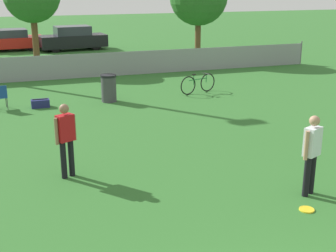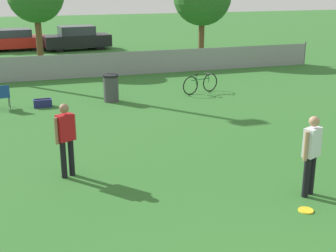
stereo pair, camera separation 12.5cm
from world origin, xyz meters
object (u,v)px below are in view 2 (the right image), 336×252
at_px(gear_bag_sideline, 43,103).
at_px(trash_bin, 111,88).
at_px(parked_car_red, 13,40).
at_px(parked_car_dark, 77,38).
at_px(player_receiver_white, 311,151).
at_px(player_thrower_red, 66,135).
at_px(bicycle_sideline, 200,84).
at_px(frisbee_disc, 306,210).
at_px(folding_chair_sideline, 3,95).

bearing_deg(gear_bag_sideline, trash_bin, 1.04).
height_order(parked_car_red, parked_car_dark, parked_car_dark).
relative_size(parked_car_red, parked_car_dark, 1.03).
xyz_separation_m(trash_bin, parked_car_dark, (0.64, 14.05, 0.23)).
relative_size(player_receiver_white, player_thrower_red, 1.00).
relative_size(player_thrower_red, parked_car_dark, 0.39).
height_order(bicycle_sideline, gear_bag_sideline, bicycle_sideline).
bearing_deg(parked_car_dark, bicycle_sideline, -83.30).
xyz_separation_m(player_receiver_white, trash_bin, (-2.26, 9.07, -0.47)).
xyz_separation_m(player_receiver_white, parked_car_dark, (-1.61, 23.12, -0.25)).
relative_size(frisbee_disc, gear_bag_sideline, 0.47).
height_order(player_receiver_white, trash_bin, player_receiver_white).
bearing_deg(player_receiver_white, trash_bin, 79.53).
height_order(player_thrower_red, gear_bag_sideline, player_thrower_red).
bearing_deg(folding_chair_sideline, frisbee_disc, 112.82).
height_order(player_thrower_red, bicycle_sideline, player_thrower_red).
bearing_deg(trash_bin, player_receiver_white, -76.03).
height_order(frisbee_disc, bicycle_sideline, bicycle_sideline).
bearing_deg(gear_bag_sideline, player_receiver_white, -62.42).
xyz_separation_m(frisbee_disc, parked_car_red, (-5.10, 24.73, 0.64)).
bearing_deg(frisbee_disc, bicycle_sideline, 79.76).
bearing_deg(bicycle_sideline, gear_bag_sideline, 164.94).
bearing_deg(parked_car_dark, gear_bag_sideline, -107.79).
xyz_separation_m(player_thrower_red, frisbee_disc, (4.14, -3.12, -0.96)).
xyz_separation_m(frisbee_disc, folding_chair_sideline, (-5.57, 9.74, 0.48)).
distance_m(bicycle_sideline, parked_car_red, 16.38).
distance_m(player_receiver_white, parked_car_dark, 23.18).
relative_size(player_thrower_red, gear_bag_sideline, 2.74).
height_order(frisbee_disc, folding_chair_sideline, folding_chair_sideline).
distance_m(player_receiver_white, parked_car_red, 24.77).
bearing_deg(player_receiver_white, gear_bag_sideline, 93.14).
relative_size(folding_chair_sideline, bicycle_sideline, 0.51).
height_order(folding_chair_sideline, parked_car_dark, parked_car_dark).
bearing_deg(parked_car_red, trash_bin, -82.71).
bearing_deg(trash_bin, frisbee_disc, -79.30).
distance_m(bicycle_sideline, parked_car_dark, 14.16).
bearing_deg(bicycle_sideline, parked_car_red, 97.38).
relative_size(folding_chair_sideline, parked_car_red, 0.19).
height_order(player_receiver_white, player_thrower_red, same).
height_order(player_thrower_red, folding_chair_sideline, player_thrower_red).
xyz_separation_m(player_thrower_red, gear_bag_sideline, (-0.14, 6.49, -0.83)).
bearing_deg(parked_car_red, gear_bag_sideline, -91.87).
height_order(frisbee_disc, parked_car_red, parked_car_red).
xyz_separation_m(player_receiver_white, gear_bag_sideline, (-4.71, 9.02, -0.83)).
bearing_deg(gear_bag_sideline, bicycle_sideline, 2.42).
distance_m(player_thrower_red, bicycle_sideline, 9.00).
distance_m(bicycle_sideline, gear_bag_sideline, 6.08).
height_order(player_receiver_white, parked_car_dark, player_receiver_white).
height_order(player_receiver_white, bicycle_sideline, player_receiver_white).
distance_m(folding_chair_sideline, gear_bag_sideline, 1.34).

